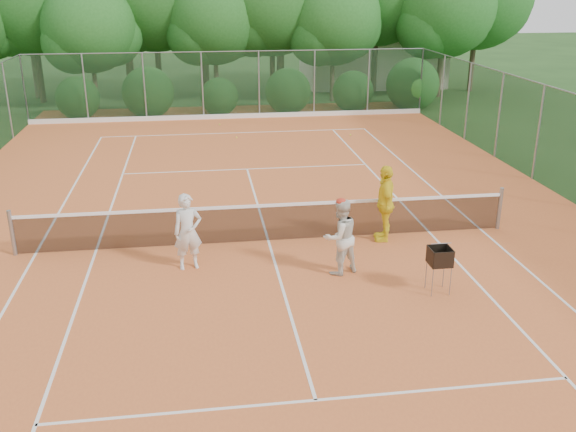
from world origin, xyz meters
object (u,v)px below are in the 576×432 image
object	(u,v)px
player_white	(188,232)
player_center_grp	(340,237)
player_yellow	(385,203)
ball_hopper	(440,257)

from	to	relation	value
player_white	player_center_grp	world-z (taller)	player_center_grp
player_yellow	ball_hopper	bearing A→B (deg)	17.25
ball_hopper	player_yellow	bearing A→B (deg)	116.46
player_white	ball_hopper	bearing A→B (deg)	-31.62
player_yellow	player_center_grp	bearing A→B (deg)	-29.85
player_center_grp	player_yellow	bearing A→B (deg)	49.04
player_white	player_center_grp	xyz separation A→B (m)	(3.24, -0.72, -0.01)
player_center_grp	ball_hopper	distance (m)	2.15
player_center_grp	ball_hopper	bearing A→B (deg)	-33.24
player_center_grp	player_yellow	distance (m)	2.27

